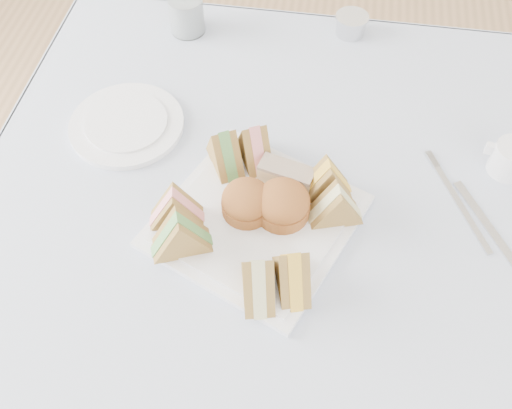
# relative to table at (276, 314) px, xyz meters

# --- Properties ---
(floor) EXTENTS (4.00, 4.00, 0.00)m
(floor) POSITION_rel_table_xyz_m (0.00, 0.00, -0.37)
(floor) COLOR #9E7751
(floor) RESTS_ON ground
(table) EXTENTS (0.90, 0.90, 0.74)m
(table) POSITION_rel_table_xyz_m (0.00, 0.00, 0.00)
(table) COLOR brown
(table) RESTS_ON floor
(tablecloth) EXTENTS (1.02, 1.02, 0.01)m
(tablecloth) POSITION_rel_table_xyz_m (0.00, 0.00, 0.37)
(tablecloth) COLOR silver
(tablecloth) RESTS_ON table
(serving_plate) EXTENTS (0.36, 0.36, 0.01)m
(serving_plate) POSITION_rel_table_xyz_m (-0.04, -0.03, 0.38)
(serving_plate) COLOR white
(serving_plate) RESTS_ON tablecloth
(sandwich_fl_a) EXTENTS (0.09, 0.06, 0.07)m
(sandwich_fl_a) POSITION_rel_table_xyz_m (-0.16, -0.05, 0.43)
(sandwich_fl_a) COLOR #A07645
(sandwich_fl_a) RESTS_ON serving_plate
(sandwich_fl_b) EXTENTS (0.10, 0.07, 0.08)m
(sandwich_fl_b) POSITION_rel_table_xyz_m (-0.14, -0.09, 0.43)
(sandwich_fl_b) COLOR #A07645
(sandwich_fl_b) RESTS_ON serving_plate
(sandwich_fr_a) EXTENTS (0.07, 0.10, 0.08)m
(sandwich_fr_a) POSITION_rel_table_xyz_m (0.03, -0.13, 0.43)
(sandwich_fr_a) COLOR #A07645
(sandwich_fr_a) RESTS_ON serving_plate
(sandwich_fr_b) EXTENTS (0.06, 0.10, 0.08)m
(sandwich_fr_b) POSITION_rel_table_xyz_m (-0.02, -0.14, 0.43)
(sandwich_fr_b) COLOR #A07645
(sandwich_fr_b) RESTS_ON serving_plate
(sandwich_bl_a) EXTENTS (0.08, 0.10, 0.08)m
(sandwich_bl_a) POSITION_rel_table_xyz_m (-0.11, 0.07, 0.43)
(sandwich_bl_a) COLOR #A07645
(sandwich_bl_a) RESTS_ON serving_plate
(sandwich_bl_b) EXTENTS (0.08, 0.10, 0.08)m
(sandwich_bl_b) POSITION_rel_table_xyz_m (-0.06, 0.09, 0.43)
(sandwich_bl_b) COLOR #A07645
(sandwich_bl_b) RESTS_ON serving_plate
(sandwich_br_a) EXTENTS (0.09, 0.06, 0.07)m
(sandwich_br_a) POSITION_rel_table_xyz_m (0.08, -0.01, 0.43)
(sandwich_br_a) COLOR #A07645
(sandwich_br_a) RESTS_ON serving_plate
(sandwich_br_b) EXTENTS (0.09, 0.06, 0.07)m
(sandwich_br_b) POSITION_rel_table_xyz_m (0.06, 0.04, 0.43)
(sandwich_br_b) COLOR #A07645
(sandwich_br_b) RESTS_ON serving_plate
(scone_left) EXTENTS (0.10, 0.10, 0.05)m
(scone_left) POSITION_rel_table_xyz_m (-0.06, -0.01, 0.41)
(scone_left) COLOR brown
(scone_left) RESTS_ON serving_plate
(scone_right) EXTENTS (0.09, 0.09, 0.06)m
(scone_right) POSITION_rel_table_xyz_m (-0.00, -0.01, 0.42)
(scone_right) COLOR brown
(scone_right) RESTS_ON serving_plate
(pastry_slice) EXTENTS (0.09, 0.06, 0.04)m
(pastry_slice) POSITION_rel_table_xyz_m (-0.00, 0.05, 0.41)
(pastry_slice) COLOR tan
(pastry_slice) RESTS_ON serving_plate
(side_plate) EXTENTS (0.25, 0.25, 0.01)m
(side_plate) POSITION_rel_table_xyz_m (-0.30, 0.14, 0.38)
(side_plate) COLOR white
(side_plate) RESTS_ON tablecloth
(water_glass) EXTENTS (0.08, 0.08, 0.10)m
(water_glass) POSITION_rel_table_xyz_m (-0.25, 0.42, 0.43)
(water_glass) COLOR white
(water_glass) RESTS_ON tablecloth
(tea_strainer) EXTENTS (0.08, 0.08, 0.04)m
(tea_strainer) POSITION_rel_table_xyz_m (0.08, 0.46, 0.39)
(tea_strainer) COLOR silver
(tea_strainer) RESTS_ON tablecloth
(knife) EXTENTS (0.09, 0.16, 0.00)m
(knife) POSITION_rel_table_xyz_m (0.31, 0.03, 0.38)
(knife) COLOR silver
(knife) RESTS_ON tablecloth
(fork) EXTENTS (0.08, 0.16, 0.00)m
(fork) POSITION_rel_table_xyz_m (0.28, 0.05, 0.38)
(fork) COLOR silver
(fork) RESTS_ON tablecloth
(creamer_jug) EXTENTS (0.07, 0.07, 0.06)m
(creamer_jug) POSITION_rel_table_xyz_m (0.35, 0.14, 0.40)
(creamer_jug) COLOR white
(creamer_jug) RESTS_ON tablecloth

